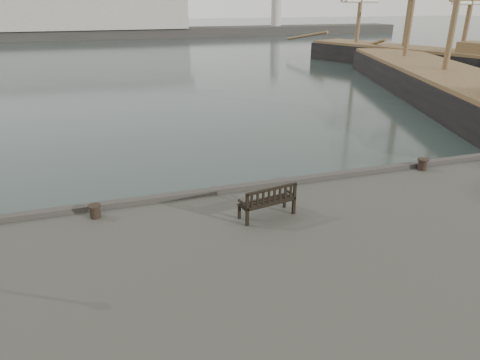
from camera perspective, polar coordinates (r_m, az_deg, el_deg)
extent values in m
plane|color=black|center=(16.44, 4.06, -5.54)|extent=(400.00, 400.00, 0.00)
cube|color=#383530|center=(105.74, -15.72, 18.31)|extent=(140.00, 8.00, 2.00)
cube|color=#A7A49B|center=(105.42, -20.64, 20.47)|extent=(46.00, 9.00, 8.00)
cylinder|color=#A7A49B|center=(114.04, 4.84, 21.81)|extent=(2.40, 2.40, 8.00)
cube|color=black|center=(13.25, 3.61, -2.92)|extent=(1.86, 0.91, 0.04)
cube|color=black|center=(12.93, 4.24, -2.30)|extent=(1.77, 0.38, 0.53)
cube|color=black|center=(13.35, 3.59, -3.87)|extent=(1.74, 0.81, 0.49)
cylinder|color=black|center=(14.00, -18.77, -3.97)|extent=(0.50, 0.50, 0.42)
cylinder|color=black|center=(18.47, 23.15, 1.93)|extent=(0.48, 0.48, 0.45)
cube|color=black|center=(41.55, 25.16, 10.36)|extent=(18.15, 35.87, 3.55)
cube|color=brown|center=(41.24, 25.61, 12.96)|extent=(17.59, 35.09, 0.30)
cube|color=black|center=(59.85, 20.70, 14.26)|extent=(14.04, 26.57, 3.74)
cube|color=brown|center=(59.63, 20.97, 16.17)|extent=(13.60, 25.99, 0.30)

